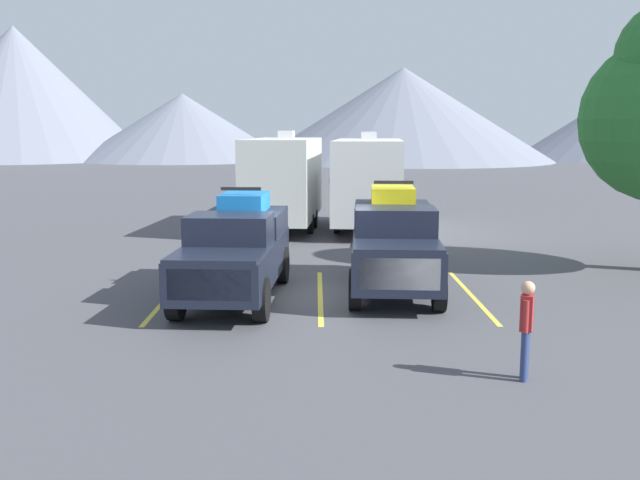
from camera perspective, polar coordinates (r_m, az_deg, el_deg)
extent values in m
plane|color=#47474C|center=(17.41, 0.02, -4.31)|extent=(240.00, 240.00, 0.00)
cube|color=black|center=(16.75, -6.88, -1.69)|extent=(2.35, 5.69, 0.90)
cube|color=black|center=(14.73, -8.32, -1.26)|extent=(1.99, 1.68, 0.08)
cube|color=black|center=(16.14, -7.25, 0.79)|extent=(1.95, 1.57, 0.71)
cube|color=slate|center=(15.57, -7.65, 0.62)|extent=(1.74, 0.32, 0.53)
cube|color=black|center=(18.10, -6.06, 1.46)|extent=(2.10, 2.69, 0.56)
cube|color=silver|center=(14.10, -8.90, -3.57)|extent=(1.68, 0.17, 0.63)
cylinder|color=black|center=(14.88, -4.72, -4.79)|extent=(0.34, 0.95, 0.94)
cylinder|color=black|center=(15.24, -11.50, -4.60)|extent=(0.34, 0.95, 0.94)
cylinder|color=black|center=(18.54, -3.04, -2.01)|extent=(0.34, 0.95, 0.94)
cylinder|color=black|center=(18.84, -8.53, -1.92)|extent=(0.34, 0.95, 0.94)
cube|color=blue|center=(18.04, -6.09, 3.05)|extent=(1.19, 1.71, 0.45)
cylinder|color=black|center=(17.42, -4.96, 2.84)|extent=(0.21, 0.45, 0.44)
cylinder|color=black|center=(17.57, -7.83, 2.84)|extent=(0.21, 0.45, 0.44)
cylinder|color=black|center=(18.53, -4.45, 3.21)|extent=(0.21, 0.45, 0.44)
cylinder|color=black|center=(18.67, -7.15, 3.21)|extent=(0.21, 0.45, 0.44)
cube|color=black|center=(17.55, -6.36, 4.11)|extent=(0.99, 0.15, 0.08)
cube|color=black|center=(17.48, 5.97, -1.13)|extent=(2.37, 5.44, 0.96)
cube|color=black|center=(15.50, 6.28, -0.48)|extent=(2.02, 1.62, 0.08)
cube|color=black|center=(16.87, 6.08, 1.39)|extent=(1.98, 1.51, 0.72)
cube|color=slate|center=(16.32, 6.16, 1.26)|extent=(1.78, 0.33, 0.53)
cube|color=black|center=(18.78, 5.83, 1.99)|extent=(2.13, 2.57, 0.60)
cube|color=silver|center=(14.89, 6.38, -2.73)|extent=(1.71, 0.18, 0.67)
cylinder|color=black|center=(15.87, 9.54, -4.01)|extent=(0.34, 0.95, 0.93)
cylinder|color=black|center=(15.79, 2.85, -3.97)|extent=(0.34, 0.95, 0.93)
cylinder|color=black|center=(19.40, 8.46, -1.62)|extent=(0.34, 0.95, 0.93)
cylinder|color=black|center=(19.32, 2.99, -1.57)|extent=(0.34, 0.95, 0.93)
cube|color=yellow|center=(18.72, 5.86, 3.59)|extent=(1.21, 1.64, 0.45)
cylinder|color=black|center=(18.21, 7.34, 3.39)|extent=(0.21, 0.45, 0.44)
cylinder|color=black|center=(18.17, 4.50, 3.43)|extent=(0.21, 0.45, 0.44)
cylinder|color=black|center=(19.28, 7.14, 3.71)|extent=(0.21, 0.45, 0.44)
cylinder|color=black|center=(19.25, 4.45, 3.74)|extent=(0.21, 0.45, 0.44)
cube|color=black|center=(18.25, 5.93, 4.63)|extent=(1.01, 0.15, 0.08)
cube|color=gold|center=(17.55, -12.04, -4.38)|extent=(0.12, 5.50, 0.01)
cube|color=gold|center=(17.19, 0.02, -4.46)|extent=(0.12, 5.50, 0.01)
cube|color=gold|center=(17.59, 12.05, -4.35)|extent=(0.12, 5.50, 0.01)
cube|color=silver|center=(27.84, -2.96, 4.98)|extent=(3.03, 6.62, 3.06)
cube|color=brown|center=(28.02, -5.50, 5.29)|extent=(0.56, 6.15, 0.24)
cube|color=silver|center=(28.73, -2.73, 8.46)|extent=(0.66, 0.75, 0.30)
cube|color=#333333|center=(24.28, -4.12, 0.24)|extent=(0.23, 1.21, 0.12)
cylinder|color=black|center=(27.12, -0.76, 1.31)|extent=(0.29, 0.78, 0.76)
cylinder|color=black|center=(27.43, -5.50, 1.36)|extent=(0.29, 0.78, 0.76)
cylinder|color=black|center=(28.64, -0.47, 1.73)|extent=(0.29, 0.78, 0.76)
cylinder|color=black|center=(28.93, -4.96, 1.77)|extent=(0.29, 0.78, 0.76)
cube|color=white|center=(27.78, 3.89, 4.92)|extent=(3.12, 6.93, 3.02)
cube|color=#4C6B99|center=(27.81, 1.25, 5.25)|extent=(0.59, 6.44, 0.24)
cube|color=silver|center=(28.72, 3.95, 8.36)|extent=(0.66, 0.75, 0.30)
cube|color=#333333|center=(24.03, 3.70, 0.15)|extent=(0.23, 1.21, 0.12)
cylinder|color=black|center=(27.15, 6.28, 1.27)|extent=(0.29, 0.78, 0.76)
cylinder|color=black|center=(27.18, 1.36, 1.33)|extent=(0.29, 0.78, 0.76)
cylinder|color=black|center=(28.75, 6.20, 1.70)|extent=(0.29, 0.78, 0.76)
cylinder|color=black|center=(28.78, 1.55, 1.76)|extent=(0.29, 0.78, 0.76)
cylinder|color=navy|center=(12.03, 16.17, -8.76)|extent=(0.12, 0.12, 0.82)
cylinder|color=navy|center=(11.87, 16.07, -8.99)|extent=(0.12, 0.12, 0.82)
cube|color=maroon|center=(11.76, 16.27, -5.62)|extent=(0.27, 0.29, 0.58)
sphere|color=tan|center=(11.67, 16.35, -3.72)|extent=(0.22, 0.22, 0.22)
cylinder|color=maroon|center=(11.89, 16.33, -5.61)|extent=(0.10, 0.10, 0.52)
cylinder|color=maroon|center=(11.64, 16.18, -5.92)|extent=(0.10, 0.10, 0.52)
cone|color=slate|center=(100.73, -23.16, 10.79)|extent=(33.21, 33.21, 16.80)
cone|color=slate|center=(92.07, -10.95, 8.91)|extent=(26.89, 26.89, 8.26)
cone|color=slate|center=(88.52, 6.66, 9.98)|extent=(36.27, 36.27, 11.24)
cone|color=slate|center=(101.36, 23.82, 8.74)|extent=(29.55, 29.55, 9.78)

